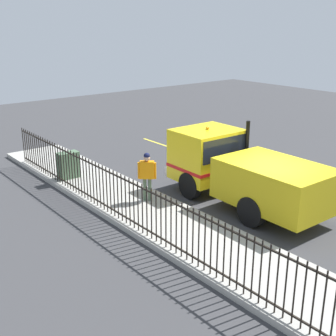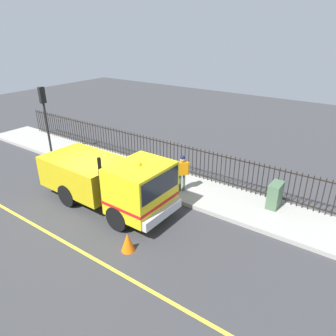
{
  "view_description": "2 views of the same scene",
  "coord_description": "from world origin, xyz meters",
  "px_view_note": "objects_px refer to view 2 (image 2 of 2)",
  "views": [
    {
      "loc": [
        10.74,
        8.39,
        5.94
      ],
      "look_at": [
        1.94,
        -2.62,
        1.3
      ],
      "focal_mm": 47.49,
      "sensor_mm": 36.0,
      "label": 1
    },
    {
      "loc": [
        -7.71,
        -9.44,
        6.8
      ],
      "look_at": [
        1.64,
        -2.87,
        1.59
      ],
      "focal_mm": 33.13,
      "sensor_mm": 36.0,
      "label": 2
    }
  ],
  "objects_px": {
    "work_truck": "(112,180)",
    "worker_standing": "(182,170)",
    "traffic_cone": "(128,242)",
    "traffic_light_near": "(44,107)",
    "utility_cabinet": "(275,195)"
  },
  "relations": [
    {
      "from": "traffic_cone",
      "to": "worker_standing",
      "type": "bearing_deg",
      "value": 8.13
    },
    {
      "from": "work_truck",
      "to": "utility_cabinet",
      "type": "xyz_separation_m",
      "value": [
        3.56,
        -5.43,
        -0.58
      ]
    },
    {
      "from": "traffic_light_near",
      "to": "utility_cabinet",
      "type": "xyz_separation_m",
      "value": [
        1.53,
        -12.38,
        -2.14
      ]
    },
    {
      "from": "work_truck",
      "to": "worker_standing",
      "type": "bearing_deg",
      "value": 147.47
    },
    {
      "from": "traffic_light_near",
      "to": "utility_cabinet",
      "type": "bearing_deg",
      "value": 101.49
    },
    {
      "from": "traffic_light_near",
      "to": "traffic_cone",
      "type": "xyz_separation_m",
      "value": [
        -3.75,
        -9.24,
        -2.5
      ]
    },
    {
      "from": "worker_standing",
      "to": "traffic_cone",
      "type": "xyz_separation_m",
      "value": [
        -4.25,
        -0.61,
        -0.87
      ]
    },
    {
      "from": "work_truck",
      "to": "worker_standing",
      "type": "height_order",
      "value": "work_truck"
    },
    {
      "from": "work_truck",
      "to": "traffic_light_near",
      "type": "height_order",
      "value": "traffic_light_near"
    },
    {
      "from": "worker_standing",
      "to": "traffic_cone",
      "type": "distance_m",
      "value": 4.38
    },
    {
      "from": "utility_cabinet",
      "to": "traffic_cone",
      "type": "distance_m",
      "value": 6.15
    },
    {
      "from": "work_truck",
      "to": "utility_cabinet",
      "type": "bearing_deg",
      "value": 124.3
    },
    {
      "from": "work_truck",
      "to": "worker_standing",
      "type": "relative_size",
      "value": 3.6
    },
    {
      "from": "work_truck",
      "to": "traffic_cone",
      "type": "xyz_separation_m",
      "value": [
        -1.72,
        -2.29,
        -0.94
      ]
    },
    {
      "from": "work_truck",
      "to": "traffic_light_near",
      "type": "relative_size",
      "value": 1.62
    }
  ]
}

